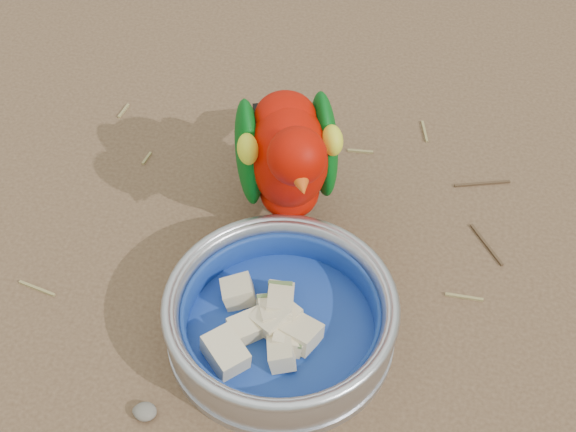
# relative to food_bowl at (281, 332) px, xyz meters

# --- Properties ---
(ground) EXTENTS (60.00, 60.00, 0.00)m
(ground) POSITION_rel_food_bowl_xyz_m (-0.05, -0.07, -0.01)
(ground) COLOR brown
(food_bowl) EXTENTS (0.24, 0.24, 0.02)m
(food_bowl) POSITION_rel_food_bowl_xyz_m (0.00, 0.00, 0.00)
(food_bowl) COLOR #B2B2BA
(food_bowl) RESTS_ON ground
(bowl_wall) EXTENTS (0.24, 0.24, 0.04)m
(bowl_wall) POSITION_rel_food_bowl_xyz_m (0.00, 0.00, 0.03)
(bowl_wall) COLOR #B2B2BA
(bowl_wall) RESTS_ON food_bowl
(fruit_wedges) EXTENTS (0.14, 0.14, 0.03)m
(fruit_wedges) POSITION_rel_food_bowl_xyz_m (0.00, 0.00, 0.02)
(fruit_wedges) COLOR beige
(fruit_wedges) RESTS_ON food_bowl
(lory_parrot) EXTENTS (0.18, 0.26, 0.19)m
(lory_parrot) POSITION_rel_food_bowl_xyz_m (-0.02, 0.16, 0.09)
(lory_parrot) COLOR #AA0B00
(lory_parrot) RESTS_ON ground
(ground_debris) EXTENTS (0.90, 0.80, 0.01)m
(ground_debris) POSITION_rel_food_bowl_xyz_m (-0.04, -0.03, -0.01)
(ground_debris) COLOR #93834D
(ground_debris) RESTS_ON ground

